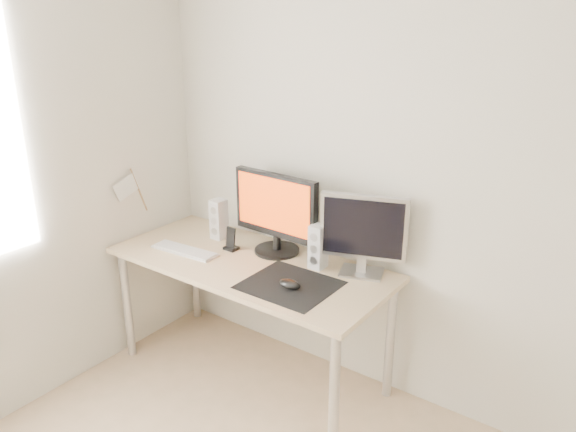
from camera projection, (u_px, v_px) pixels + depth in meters
The scene contains 11 objects.
wall_back at pixel (445, 184), 2.69m from camera, with size 3.50×3.50×0.00m, color silver.
mousepad at pixel (290, 285), 2.83m from camera, with size 0.45×0.40×0.00m, color black.
mouse at pixel (290, 284), 2.79m from camera, with size 0.12×0.07×0.04m, color black.
desk at pixel (250, 274), 3.13m from camera, with size 1.60×0.70×0.73m.
main_monitor at pixel (276, 210), 3.14m from camera, with size 0.55×0.27×0.47m.
second_monitor at pixel (363, 231), 2.87m from camera, with size 0.44×0.22×0.43m.
speaker_left at pixel (219, 219), 3.38m from camera, with size 0.08×0.09×0.24m.
speaker_right at pixel (318, 247), 2.99m from camera, with size 0.08×0.09×0.24m.
keyboard at pixel (185, 250), 3.23m from camera, with size 0.43×0.15×0.02m.
phone_dock at pixel (231, 243), 3.25m from camera, with size 0.08×0.06×0.14m.
pennant at pixel (130, 188), 3.32m from camera, with size 0.01×0.23×0.29m.
Camera 1 is at (0.90, -0.78, 2.03)m, focal length 35.00 mm.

